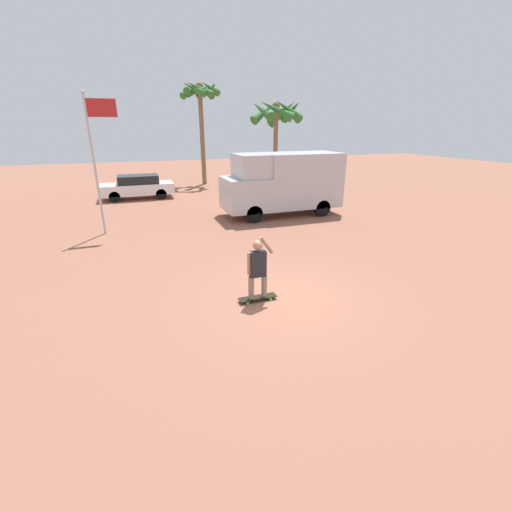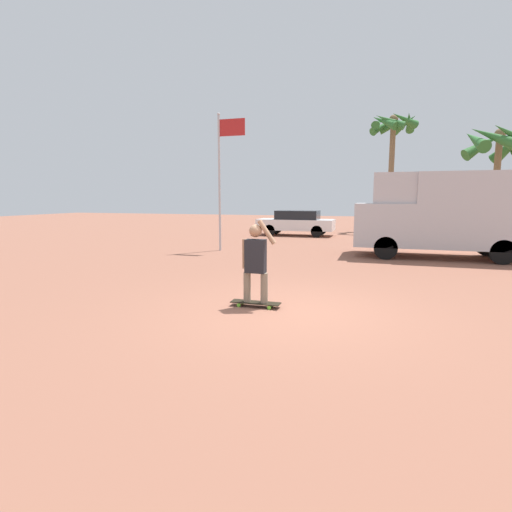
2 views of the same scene
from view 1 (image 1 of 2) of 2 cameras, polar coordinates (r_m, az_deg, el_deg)
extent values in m
plane|color=#935B47|center=(8.87, 4.72, -7.02)|extent=(80.00, 80.00, 0.00)
cube|color=black|center=(8.70, 0.28, -6.90)|extent=(0.97, 0.26, 0.02)
cylinder|color=#66C633|center=(8.54, -1.41, -7.82)|extent=(0.08, 0.03, 0.08)
cylinder|color=#66C633|center=(8.72, -1.88, -7.18)|extent=(0.08, 0.03, 0.08)
cylinder|color=#66C633|center=(8.73, 2.44, -7.16)|extent=(0.08, 0.03, 0.08)
cylinder|color=#66C633|center=(8.91, 1.91, -6.54)|extent=(0.08, 0.03, 0.08)
cylinder|color=gray|center=(8.51, -0.81, -5.30)|extent=(0.14, 0.14, 0.58)
cylinder|color=gray|center=(8.62, 1.37, -4.95)|extent=(0.14, 0.14, 0.58)
cube|color=#232328|center=(8.31, 0.29, -1.31)|extent=(0.39, 0.22, 0.64)
sphere|color=#A37556|center=(8.14, 0.30, 1.85)|extent=(0.25, 0.25, 0.25)
cylinder|color=#A37556|center=(8.23, -1.16, -1.28)|extent=(0.09, 0.09, 0.57)
cylinder|color=#A37556|center=(8.23, 1.76, 1.89)|extent=(0.37, 0.09, 0.47)
cylinder|color=black|center=(15.71, -0.36, 7.02)|extent=(0.79, 0.28, 0.79)
cylinder|color=black|center=(17.50, -2.53, 8.43)|extent=(0.79, 0.28, 0.79)
cylinder|color=black|center=(17.20, 10.93, 7.86)|extent=(0.79, 0.28, 0.79)
cylinder|color=black|center=(18.85, 7.92, 9.15)|extent=(0.79, 0.28, 0.79)
cube|color=#BCBCC1|center=(16.42, -1.81, 10.31)|extent=(2.00, 2.22, 1.51)
cube|color=black|center=(16.25, -3.19, 11.26)|extent=(0.04, 1.89, 0.75)
cube|color=#BCBCC1|center=(17.43, 7.34, 12.51)|extent=(3.71, 2.22, 2.56)
cube|color=#BCBCC1|center=(16.33, -0.83, 14.80)|extent=(1.40, 2.04, 1.05)
cylinder|color=black|center=(21.71, -22.50, 9.09)|extent=(0.63, 0.22, 0.63)
cylinder|color=black|center=(23.17, -22.43, 9.75)|extent=(0.63, 0.22, 0.63)
cylinder|color=black|center=(21.75, -15.52, 9.93)|extent=(0.63, 0.22, 0.63)
cylinder|color=black|center=(23.22, -15.88, 10.54)|extent=(0.63, 0.22, 0.63)
cube|color=white|center=(22.38, -19.18, 10.60)|extent=(4.24, 1.71, 0.60)
cube|color=black|center=(22.30, -19.07, 12.00)|extent=(2.33, 1.50, 0.49)
cylinder|color=brown|center=(28.02, 3.27, 18.01)|extent=(0.35, 0.35, 5.60)
sphere|color=brown|center=(28.03, 3.40, 23.74)|extent=(0.57, 0.57, 0.57)
cone|color=#2D6B2D|center=(28.60, 5.93, 22.95)|extent=(0.84, 2.68, 1.75)
cone|color=#2D6B2D|center=(29.23, 4.34, 22.65)|extent=(2.30, 2.24, 2.17)
cone|color=#2D6B2D|center=(28.93, 1.39, 22.89)|extent=(2.68, 1.66, 1.94)
cone|color=#2D6B2D|center=(27.28, 0.98, 23.20)|extent=(1.28, 2.76, 1.71)
cone|color=#2D6B2D|center=(26.72, 3.40, 23.17)|extent=(2.73, 1.70, 1.76)
cone|color=#2D6B2D|center=(27.07, 5.40, 23.06)|extent=(2.73, 1.55, 1.81)
cylinder|color=brown|center=(26.94, -8.95, 18.98)|extent=(0.33, 0.33, 6.81)
sphere|color=brown|center=(27.07, -9.39, 26.19)|extent=(0.52, 0.52, 0.52)
cone|color=#2D6B2D|center=(27.14, -7.25, 25.81)|extent=(0.72, 1.91, 1.19)
cone|color=#2D6B2D|center=(27.79, -8.16, 25.65)|extent=(1.64, 1.71, 1.18)
cone|color=#2D6B2D|center=(27.94, -9.63, 25.61)|extent=(1.90, 0.64, 1.10)
cone|color=#2D6B2D|center=(27.57, -11.05, 25.46)|extent=(1.69, 1.63, 1.29)
cone|color=#2D6B2D|center=(27.03, -11.50, 25.73)|extent=(0.80, 1.94, 1.01)
cone|color=#2D6B2D|center=(26.24, -10.32, 25.82)|extent=(1.78, 1.53, 1.22)
cone|color=#2D6B2D|center=(26.15, -9.47, 25.88)|extent=(1.92, 0.95, 1.22)
cone|color=#2D6B2D|center=(26.50, -7.68, 26.05)|extent=(1.77, 1.59, 1.01)
cylinder|color=#B7B7BC|center=(14.96, -25.26, 13.08)|extent=(0.09, 0.09, 5.24)
sphere|color=#B7B7BC|center=(14.93, -26.95, 23.21)|extent=(0.12, 0.12, 0.12)
cube|color=#B22323|center=(14.86, -24.33, 21.59)|extent=(1.03, 0.02, 0.64)
camera|label=2|loc=(5.34, 63.45, -13.83)|focal=28.00mm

